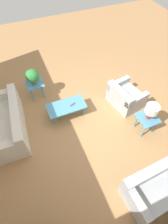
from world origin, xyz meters
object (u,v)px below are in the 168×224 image
object	(u,v)px
armchair	(125,97)
loveseat	(156,187)
sofa	(8,124)
side_table_lamp	(147,120)
side_table_plant	(35,85)
coffee_table	(66,107)
table_lamp	(152,110)
potted_plant	(32,76)

from	to	relation	value
armchair	loveseat	xyz separation A→B (m)	(0.75, 2.49, -0.01)
sofa	side_table_lamp	world-z (taller)	sofa
side_table_plant	coffee_table	bearing A→B (deg)	119.32
sofa	loveseat	xyz separation A→B (m)	(-2.64, 2.82, -0.04)
armchair	table_lamp	bearing A→B (deg)	169.15
side_table_lamp	potted_plant	distance (m)	3.40
side_table_lamp	table_lamp	world-z (taller)	table_lamp
side_table_lamp	loveseat	bearing A→B (deg)	62.90
potted_plant	loveseat	bearing A→B (deg)	113.16
side_table_plant	potted_plant	world-z (taller)	potted_plant
sofa	coffee_table	size ratio (longest dim) A/B	1.81
coffee_table	table_lamp	world-z (taller)	table_lamp
sofa	potted_plant	xyz separation A→B (m)	(-1.00, -1.02, 0.50)
table_lamp	sofa	bearing A→B (deg)	-22.18
side_table_lamp	table_lamp	bearing A→B (deg)	180.00
loveseat	side_table_lamp	world-z (taller)	loveseat
armchair	side_table_plant	size ratio (longest dim) A/B	2.03
armchair	potted_plant	xyz separation A→B (m)	(2.39, -1.35, 0.53)
side_table_lamp	armchair	bearing A→B (deg)	-90.69
side_table_lamp	table_lamp	xyz separation A→B (m)	(-0.00, 0.00, 0.41)
table_lamp	armchair	bearing A→B (deg)	-90.69
sofa	armchair	xyz separation A→B (m)	(-3.39, 0.33, -0.03)
coffee_table	sofa	bearing A→B (deg)	-2.88
armchair	side_table_lamp	world-z (taller)	armchair
sofa	table_lamp	distance (m)	3.69
potted_plant	coffee_table	bearing A→B (deg)	119.32
sofa	table_lamp	world-z (taller)	table_lamp
armchair	coffee_table	xyz separation A→B (m)	(1.78, -0.25, 0.08)
side_table_plant	armchair	bearing A→B (deg)	150.62
coffee_table	side_table_plant	distance (m)	1.27
side_table_plant	potted_plant	size ratio (longest dim) A/B	1.12
coffee_table	side_table_lamp	distance (m)	2.19
armchair	table_lamp	world-z (taller)	table_lamp
potted_plant	table_lamp	bearing A→B (deg)	134.82
armchair	loveseat	world-z (taller)	same
armchair	side_table_plant	xyz separation A→B (m)	(2.39, -1.35, 0.17)
loveseat	side_table_plant	size ratio (longest dim) A/B	2.59
side_table_plant	sofa	bearing A→B (deg)	45.65
sofa	coffee_table	distance (m)	1.62
armchair	potted_plant	world-z (taller)	potted_plant
loveseat	coffee_table	distance (m)	2.92
loveseat	sofa	bearing A→B (deg)	130.40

